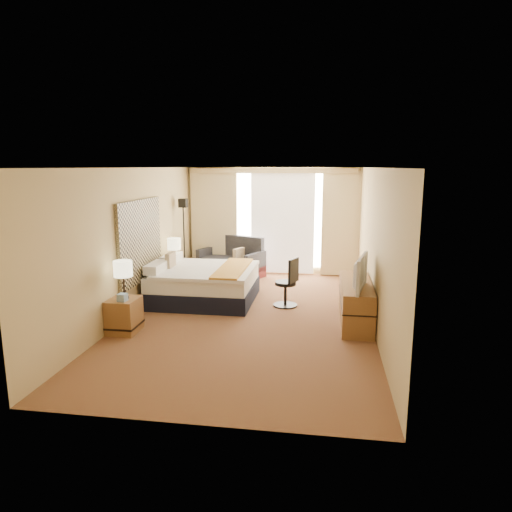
# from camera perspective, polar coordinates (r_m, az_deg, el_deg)

# --- Properties ---
(floor) EXTENTS (4.20, 7.00, 0.02)m
(floor) POSITION_cam_1_polar(r_m,az_deg,el_deg) (8.17, -0.78, -7.57)
(floor) COLOR #5A1A19
(floor) RESTS_ON ground
(ceiling) EXTENTS (4.20, 7.00, 0.02)m
(ceiling) POSITION_cam_1_polar(r_m,az_deg,el_deg) (7.74, -0.84, 10.99)
(ceiling) COLOR silver
(ceiling) RESTS_ON wall_back
(wall_back) EXTENTS (4.20, 0.02, 2.60)m
(wall_back) POSITION_cam_1_polar(r_m,az_deg,el_deg) (11.29, 2.10, 4.41)
(wall_back) COLOR tan
(wall_back) RESTS_ON ground
(wall_front) EXTENTS (4.20, 0.02, 2.60)m
(wall_front) POSITION_cam_1_polar(r_m,az_deg,el_deg) (4.52, -8.10, -5.94)
(wall_front) COLOR tan
(wall_front) RESTS_ON ground
(wall_left) EXTENTS (0.02, 7.00, 2.60)m
(wall_left) POSITION_cam_1_polar(r_m,az_deg,el_deg) (8.45, -15.01, 1.76)
(wall_left) COLOR tan
(wall_left) RESTS_ON ground
(wall_right) EXTENTS (0.02, 7.00, 2.60)m
(wall_right) POSITION_cam_1_polar(r_m,az_deg,el_deg) (7.79, 14.61, 1.02)
(wall_right) COLOR tan
(wall_right) RESTS_ON ground
(headboard) EXTENTS (0.06, 1.85, 1.50)m
(headboard) POSITION_cam_1_polar(r_m,az_deg,el_deg) (8.62, -14.23, 1.85)
(headboard) COLOR black
(headboard) RESTS_ON wall_left
(nightstand_left) EXTENTS (0.45, 0.52, 0.55)m
(nightstand_left) POSITION_cam_1_polar(r_m,az_deg,el_deg) (7.66, -16.17, -7.14)
(nightstand_left) COLOR olive
(nightstand_left) RESTS_ON floor
(nightstand_right) EXTENTS (0.45, 0.52, 0.55)m
(nightstand_right) POSITION_cam_1_polar(r_m,az_deg,el_deg) (9.89, -10.16, -2.76)
(nightstand_right) COLOR olive
(nightstand_right) RESTS_ON floor
(media_dresser) EXTENTS (0.50, 1.80, 0.70)m
(media_dresser) POSITION_cam_1_polar(r_m,az_deg,el_deg) (7.99, 12.34, -5.64)
(media_dresser) COLOR olive
(media_dresser) RESTS_ON floor
(window) EXTENTS (2.30, 0.02, 2.30)m
(window) POSITION_cam_1_polar(r_m,az_deg,el_deg) (11.23, 3.35, 4.46)
(window) COLOR white
(window) RESTS_ON wall_back
(curtains) EXTENTS (4.12, 0.19, 2.56)m
(curtains) POSITION_cam_1_polar(r_m,az_deg,el_deg) (11.16, 2.02, 4.89)
(curtains) COLOR beige
(curtains) RESTS_ON floor
(bed) EXTENTS (1.96, 1.79, 0.95)m
(bed) POSITION_cam_1_polar(r_m,az_deg,el_deg) (9.09, -6.53, -3.42)
(bed) COLOR black
(bed) RESTS_ON floor
(loveseat) EXTENTS (1.72, 1.36, 0.95)m
(loveseat) POSITION_cam_1_polar(r_m,az_deg,el_deg) (11.11, -2.99, -0.87)
(loveseat) COLOR #541918
(loveseat) RESTS_ON floor
(floor_lamp) EXTENTS (0.24, 0.24, 1.91)m
(floor_lamp) POSITION_cam_1_polar(r_m,az_deg,el_deg) (10.51, -9.04, 4.05)
(floor_lamp) COLOR black
(floor_lamp) RESTS_ON floor
(desk_chair) EXTENTS (0.47, 0.47, 0.94)m
(desk_chair) POSITION_cam_1_polar(r_m,az_deg,el_deg) (8.66, 4.01, -3.63)
(desk_chair) COLOR black
(desk_chair) RESTS_ON floor
(lamp_left) EXTENTS (0.29, 0.29, 0.62)m
(lamp_left) POSITION_cam_1_polar(r_m,az_deg,el_deg) (7.46, -16.30, -1.63)
(lamp_left) COLOR black
(lamp_left) RESTS_ON nightstand_left
(lamp_right) EXTENTS (0.28, 0.28, 0.59)m
(lamp_right) POSITION_cam_1_polar(r_m,az_deg,el_deg) (9.74, -10.21, 1.43)
(lamp_right) COLOR black
(lamp_right) RESTS_ON nightstand_right
(tissue_box) EXTENTS (0.14, 0.14, 0.12)m
(tissue_box) POSITION_cam_1_polar(r_m,az_deg,el_deg) (7.44, -16.36, -4.99)
(tissue_box) COLOR #83A6CB
(tissue_box) RESTS_ON nightstand_left
(telephone) EXTENTS (0.19, 0.15, 0.07)m
(telephone) POSITION_cam_1_polar(r_m,az_deg,el_deg) (9.97, -9.79, -0.80)
(telephone) COLOR black
(telephone) RESTS_ON nightstand_right
(television) EXTENTS (0.31, 0.95, 0.55)m
(television) POSITION_cam_1_polar(r_m,az_deg,el_deg) (7.39, 12.37, -2.00)
(television) COLOR black
(television) RESTS_ON media_dresser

